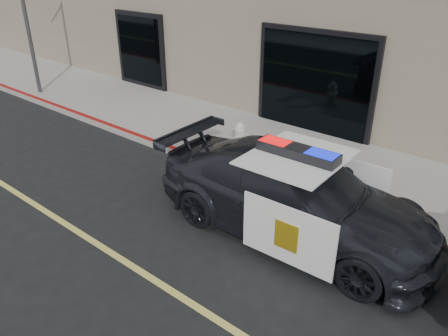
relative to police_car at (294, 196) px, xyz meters
The scene contains 5 objects.
ground 2.86m from the police_car, 114.36° to the right, with size 120.00×120.00×0.00m, color black.
sidewalk_n 3.04m from the police_car, 112.56° to the left, with size 60.00×3.50×0.15m, color gray.
police_car is the anchor object (origin of this frame).
fire_hydrant 3.32m from the police_car, 144.38° to the left, with size 0.36×0.50×0.79m.
street_light 11.59m from the police_car, behind, with size 0.13×1.16×4.58m.
Camera 1 is at (4.43, -3.42, 4.63)m, focal length 35.00 mm.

